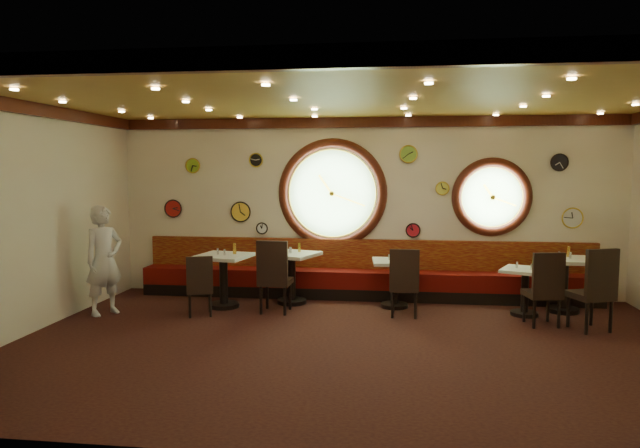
% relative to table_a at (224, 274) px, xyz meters
% --- Properties ---
extents(floor, '(9.00, 6.00, 0.00)m').
position_rel_table_a_xyz_m(floor, '(2.28, -1.76, -0.56)').
color(floor, black).
rests_on(floor, ground).
extents(ceiling, '(9.00, 6.00, 0.02)m').
position_rel_table_a_xyz_m(ceiling, '(2.28, -1.76, 2.64)').
color(ceiling, '#B18532').
rests_on(ceiling, wall_back).
extents(wall_back, '(9.00, 0.02, 3.20)m').
position_rel_table_a_xyz_m(wall_back, '(2.28, 1.24, 1.04)').
color(wall_back, beige).
rests_on(wall_back, floor).
extents(wall_front, '(9.00, 0.02, 3.20)m').
position_rel_table_a_xyz_m(wall_front, '(2.28, -4.76, 1.04)').
color(wall_front, beige).
rests_on(wall_front, floor).
extents(wall_left, '(0.02, 6.00, 3.20)m').
position_rel_table_a_xyz_m(wall_left, '(-2.22, -1.76, 1.04)').
color(wall_left, beige).
rests_on(wall_left, floor).
extents(molding_back, '(9.00, 0.10, 0.18)m').
position_rel_table_a_xyz_m(molding_back, '(2.28, 1.19, 2.55)').
color(molding_back, '#3B130A').
rests_on(molding_back, wall_back).
extents(molding_front, '(9.00, 0.10, 0.18)m').
position_rel_table_a_xyz_m(molding_front, '(2.28, -4.71, 2.55)').
color(molding_front, '#3B130A').
rests_on(molding_front, wall_back).
extents(molding_left, '(0.10, 6.00, 0.18)m').
position_rel_table_a_xyz_m(molding_left, '(-2.17, -1.76, 2.55)').
color(molding_left, '#3B130A').
rests_on(molding_left, wall_back).
extents(banquette_base, '(8.00, 0.55, 0.20)m').
position_rel_table_a_xyz_m(banquette_base, '(2.28, 0.96, -0.46)').
color(banquette_base, black).
rests_on(banquette_base, floor).
extents(banquette_seat, '(8.00, 0.55, 0.30)m').
position_rel_table_a_xyz_m(banquette_seat, '(2.28, 0.96, -0.21)').
color(banquette_seat, '#550907').
rests_on(banquette_seat, banquette_base).
extents(banquette_back, '(8.00, 0.10, 0.55)m').
position_rel_table_a_xyz_m(banquette_back, '(2.28, 1.18, 0.19)').
color(banquette_back, '#650809').
rests_on(banquette_back, wall_back).
extents(porthole_left_glass, '(1.66, 0.02, 1.66)m').
position_rel_table_a_xyz_m(porthole_left_glass, '(1.68, 1.24, 1.29)').
color(porthole_left_glass, '#74A865').
rests_on(porthole_left_glass, wall_back).
extents(porthole_left_frame, '(1.98, 0.18, 1.98)m').
position_rel_table_a_xyz_m(porthole_left_frame, '(1.68, 1.22, 1.29)').
color(porthole_left_frame, '#3B130A').
rests_on(porthole_left_frame, wall_back).
extents(porthole_left_ring, '(1.61, 0.03, 1.61)m').
position_rel_table_a_xyz_m(porthole_left_ring, '(1.68, 1.19, 1.29)').
color(porthole_left_ring, gold).
rests_on(porthole_left_ring, wall_back).
extents(porthole_right_glass, '(1.10, 0.02, 1.10)m').
position_rel_table_a_xyz_m(porthole_right_glass, '(4.48, 1.24, 1.24)').
color(porthole_right_glass, '#74A865').
rests_on(porthole_right_glass, wall_back).
extents(porthole_right_frame, '(1.38, 0.18, 1.38)m').
position_rel_table_a_xyz_m(porthole_right_frame, '(4.48, 1.22, 1.24)').
color(porthole_right_frame, '#3B130A').
rests_on(porthole_right_frame, wall_back).
extents(porthole_right_ring, '(1.09, 0.03, 1.09)m').
position_rel_table_a_xyz_m(porthole_right_ring, '(4.48, 1.19, 1.24)').
color(porthole_right_ring, gold).
rests_on(porthole_right_ring, wall_back).
extents(wall_clock_0, '(0.34, 0.03, 0.34)m').
position_rel_table_a_xyz_m(wall_clock_0, '(5.83, 1.20, 0.89)').
color(wall_clock_0, white).
rests_on(wall_clock_0, wall_back).
extents(wall_clock_1, '(0.26, 0.03, 0.26)m').
position_rel_table_a_xyz_m(wall_clock_1, '(-0.92, 1.20, 1.79)').
color(wall_clock_1, '#85B023').
rests_on(wall_clock_1, wall_back).
extents(wall_clock_2, '(0.24, 0.03, 0.24)m').
position_rel_table_a_xyz_m(wall_clock_2, '(0.28, 1.20, 1.89)').
color(wall_clock_2, black).
rests_on(wall_clock_2, wall_back).
extents(wall_clock_3, '(0.36, 0.03, 0.36)m').
position_rel_table_a_xyz_m(wall_clock_3, '(-0.02, 1.20, 0.94)').
color(wall_clock_3, yellow).
rests_on(wall_clock_3, wall_back).
extents(wall_clock_4, '(0.22, 0.03, 0.22)m').
position_rel_table_a_xyz_m(wall_clock_4, '(3.63, 1.20, 1.39)').
color(wall_clock_4, '#CFCC45').
rests_on(wall_clock_4, wall_back).
extents(wall_clock_5, '(0.24, 0.03, 0.24)m').
position_rel_table_a_xyz_m(wall_clock_5, '(3.13, 1.20, 0.64)').
color(wall_clock_5, red).
rests_on(wall_clock_5, wall_back).
extents(wall_clock_6, '(0.30, 0.03, 0.30)m').
position_rel_table_a_xyz_m(wall_clock_6, '(3.03, 1.20, 1.99)').
color(wall_clock_6, '#83B438').
rests_on(wall_clock_6, wall_back).
extents(wall_clock_7, '(0.32, 0.03, 0.32)m').
position_rel_table_a_xyz_m(wall_clock_7, '(-1.32, 1.20, 0.99)').
color(wall_clock_7, '#B51612').
rests_on(wall_clock_7, wall_back).
extents(wall_clock_8, '(0.20, 0.03, 0.20)m').
position_rel_table_a_xyz_m(wall_clock_8, '(0.38, 1.20, 0.64)').
color(wall_clock_8, white).
rests_on(wall_clock_8, wall_back).
extents(wall_clock_9, '(0.28, 0.03, 0.28)m').
position_rel_table_a_xyz_m(wall_clock_9, '(5.58, 1.20, 1.84)').
color(wall_clock_9, black).
rests_on(wall_clock_9, wall_back).
extents(table_a, '(0.93, 0.93, 0.88)m').
position_rel_table_a_xyz_m(table_a, '(0.00, 0.00, 0.00)').
color(table_a, black).
rests_on(table_a, floor).
extents(table_b, '(1.02, 1.02, 0.87)m').
position_rel_table_a_xyz_m(table_b, '(1.07, 0.41, -0.01)').
color(table_b, black).
rests_on(table_b, floor).
extents(table_c, '(0.77, 0.77, 0.79)m').
position_rel_table_a_xyz_m(table_c, '(2.81, 0.36, -0.06)').
color(table_c, black).
rests_on(table_c, floor).
extents(table_d, '(0.89, 0.89, 0.74)m').
position_rel_table_a_xyz_m(table_d, '(4.83, 0.08, -0.09)').
color(table_d, black).
rests_on(table_d, floor).
extents(table_e, '(0.84, 0.84, 0.87)m').
position_rel_table_a_xyz_m(table_e, '(5.49, 0.39, -0.01)').
color(table_e, black).
rests_on(table_e, floor).
extents(chair_a, '(0.51, 0.51, 0.59)m').
position_rel_table_a_xyz_m(chair_a, '(-0.19, -0.63, -0.01)').
color(chair_a, black).
rests_on(chair_a, floor).
extents(chair_b, '(0.51, 0.51, 0.73)m').
position_rel_table_a_xyz_m(chair_b, '(0.91, -0.31, 0.11)').
color(chair_b, black).
rests_on(chair_b, floor).
extents(chair_c, '(0.46, 0.46, 0.66)m').
position_rel_table_a_xyz_m(chair_c, '(2.96, -0.28, 0.06)').
color(chair_c, black).
rests_on(chair_c, floor).
extents(chair_d, '(0.53, 0.53, 0.68)m').
position_rel_table_a_xyz_m(chair_d, '(4.96, -0.56, 0.07)').
color(chair_d, black).
rests_on(chair_d, floor).
extents(chair_e, '(0.64, 0.64, 0.74)m').
position_rel_table_a_xyz_m(chair_e, '(5.60, -0.74, 0.12)').
color(chair_e, black).
rests_on(chair_e, floor).
extents(condiment_a_salt, '(0.04, 0.04, 0.10)m').
position_rel_table_a_xyz_m(condiment_a_salt, '(-0.09, 0.01, 0.38)').
color(condiment_a_salt, silver).
rests_on(condiment_a_salt, table_a).
extents(condiment_b_salt, '(0.03, 0.03, 0.09)m').
position_rel_table_a_xyz_m(condiment_b_salt, '(1.03, 0.46, 0.36)').
color(condiment_b_salt, silver).
rests_on(condiment_b_salt, table_b).
extents(condiment_c_salt, '(0.03, 0.03, 0.10)m').
position_rel_table_a_xyz_m(condiment_c_salt, '(2.71, 0.38, 0.28)').
color(condiment_c_salt, silver).
rests_on(condiment_c_salt, table_c).
extents(condiment_d_salt, '(0.04, 0.04, 0.10)m').
position_rel_table_a_xyz_m(condiment_d_salt, '(4.71, 0.13, 0.23)').
color(condiment_d_salt, silver).
rests_on(condiment_d_salt, table_d).
extents(condiment_a_pepper, '(0.04, 0.04, 0.10)m').
position_rel_table_a_xyz_m(condiment_a_pepper, '(0.04, -0.06, 0.38)').
color(condiment_a_pepper, silver).
rests_on(condiment_a_pepper, table_a).
extents(condiment_b_pepper, '(0.04, 0.04, 0.10)m').
position_rel_table_a_xyz_m(condiment_b_pepper, '(1.06, 0.37, 0.37)').
color(condiment_b_pepper, silver).
rests_on(condiment_b_pepper, table_b).
extents(condiment_c_pepper, '(0.04, 0.04, 0.11)m').
position_rel_table_a_xyz_m(condiment_c_pepper, '(2.83, 0.30, 0.29)').
color(condiment_c_pepper, silver).
rests_on(condiment_c_pepper, table_c).
extents(condiment_d_pepper, '(0.03, 0.03, 0.09)m').
position_rel_table_a_xyz_m(condiment_d_pepper, '(4.90, 0.00, 0.23)').
color(condiment_d_pepper, silver).
rests_on(condiment_d_pepper, table_d).
extents(condiment_a_bottle, '(0.06, 0.06, 0.18)m').
position_rel_table_a_xyz_m(condiment_a_bottle, '(0.17, 0.09, 0.42)').
color(condiment_a_bottle, gold).
rests_on(condiment_a_bottle, table_a).
extents(condiment_b_bottle, '(0.05, 0.05, 0.16)m').
position_rel_table_a_xyz_m(condiment_b_bottle, '(1.18, 0.53, 0.39)').
color(condiment_b_bottle, gold).
rests_on(condiment_b_bottle, table_b).
extents(condiment_c_bottle, '(0.06, 0.06, 0.18)m').
position_rel_table_a_xyz_m(condiment_c_bottle, '(2.88, 0.42, 0.32)').
color(condiment_c_bottle, gold).
rests_on(condiment_c_bottle, table_c).
extents(condiment_d_bottle, '(0.05, 0.05, 0.17)m').
position_rel_table_a_xyz_m(condiment_d_bottle, '(4.97, 0.19, 0.27)').
color(condiment_d_bottle, yellow).
rests_on(condiment_d_bottle, table_d).
extents(condiment_e_salt, '(0.04, 0.04, 0.10)m').
position_rel_table_a_xyz_m(condiment_e_salt, '(5.41, 0.40, 0.37)').
color(condiment_e_salt, silver).
rests_on(condiment_e_salt, table_e).
extents(condiment_e_pepper, '(0.04, 0.04, 0.10)m').
position_rel_table_a_xyz_m(condiment_e_pepper, '(5.57, 0.36, 0.37)').
color(condiment_e_pepper, silver).
rests_on(condiment_e_pepper, table_e).
extents(condiment_e_bottle, '(0.05, 0.05, 0.17)m').
position_rel_table_a_xyz_m(condiment_e_bottle, '(5.59, 0.53, 0.40)').
color(condiment_e_bottle, gold).
rests_on(condiment_e_bottle, table_e).
extents(waiter, '(0.68, 0.75, 1.72)m').
position_rel_table_a_xyz_m(waiter, '(-1.72, -0.68, 0.30)').
color(waiter, silver).
rests_on(waiter, floor).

